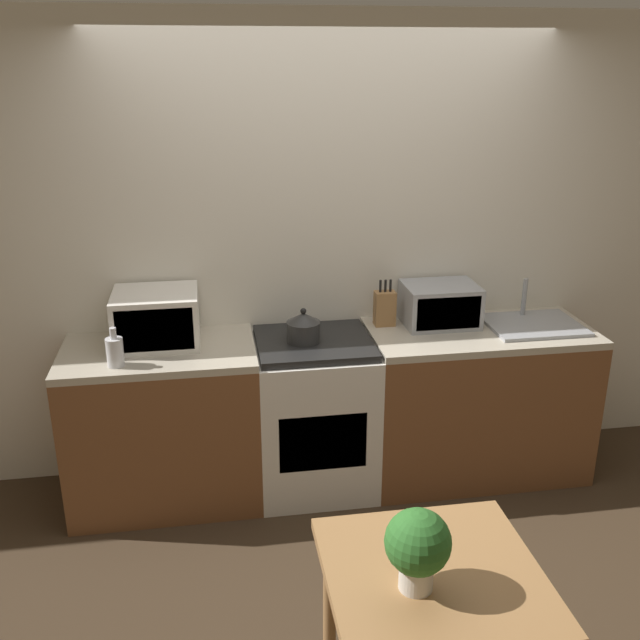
# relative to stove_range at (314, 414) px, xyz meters

# --- Properties ---
(ground_plane) EXTENTS (16.00, 16.00, 0.00)m
(ground_plane) POSITION_rel_stove_range_xyz_m (0.12, -0.60, -0.45)
(ground_plane) COLOR #3D2D1E
(wall_back) EXTENTS (10.00, 0.06, 2.60)m
(wall_back) POSITION_rel_stove_range_xyz_m (0.12, 0.34, 0.85)
(wall_back) COLOR silver
(wall_back) RESTS_ON ground_plane
(counter_left_run) EXTENTS (1.02, 0.62, 0.90)m
(counter_left_run) POSITION_rel_stove_range_xyz_m (-0.84, 0.00, 0.00)
(counter_left_run) COLOR brown
(counter_left_run) RESTS_ON ground_plane
(counter_right_run) EXTENTS (1.27, 0.62, 0.90)m
(counter_right_run) POSITION_rel_stove_range_xyz_m (0.96, 0.00, 0.00)
(counter_right_run) COLOR brown
(counter_right_run) RESTS_ON ground_plane
(stove_range) EXTENTS (0.65, 0.62, 0.90)m
(stove_range) POSITION_rel_stove_range_xyz_m (0.00, 0.00, 0.00)
(stove_range) COLOR silver
(stove_range) RESTS_ON ground_plane
(kettle) EXTENTS (0.18, 0.18, 0.19)m
(kettle) POSITION_rel_stove_range_xyz_m (-0.06, -0.01, 0.53)
(kettle) COLOR #2D2D2D
(kettle) RESTS_ON stove_range
(microwave) EXTENTS (0.45, 0.39, 0.29)m
(microwave) POSITION_rel_stove_range_xyz_m (-0.84, 0.09, 0.60)
(microwave) COLOR silver
(microwave) RESTS_ON counter_left_run
(bottle) EXTENTS (0.09, 0.09, 0.20)m
(bottle) POSITION_rel_stove_range_xyz_m (-1.03, -0.19, 0.53)
(bottle) COLOR silver
(bottle) RESTS_ON counter_left_run
(knife_block) EXTENTS (0.12, 0.08, 0.27)m
(knife_block) POSITION_rel_stove_range_xyz_m (0.44, 0.17, 0.56)
(knife_block) COLOR #9E7042
(knife_block) RESTS_ON counter_right_run
(toaster_oven) EXTENTS (0.42, 0.32, 0.24)m
(toaster_oven) POSITION_rel_stove_range_xyz_m (0.75, 0.13, 0.57)
(toaster_oven) COLOR #999BA0
(toaster_oven) RESTS_ON counter_right_run
(sink_basin) EXTENTS (0.52, 0.43, 0.24)m
(sink_basin) POSITION_rel_stove_range_xyz_m (1.27, 0.01, 0.47)
(sink_basin) COLOR #999BA0
(sink_basin) RESTS_ON counter_right_run
(dining_table) EXTENTS (0.71, 0.70, 0.75)m
(dining_table) POSITION_rel_stove_range_xyz_m (0.13, -1.74, 0.19)
(dining_table) COLOR #9E7042
(dining_table) RESTS_ON ground_plane
(potted_plant) EXTENTS (0.21, 0.21, 0.28)m
(potted_plant) POSITION_rel_stove_range_xyz_m (0.05, -1.80, 0.47)
(potted_plant) COLOR beige
(potted_plant) RESTS_ON dining_table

